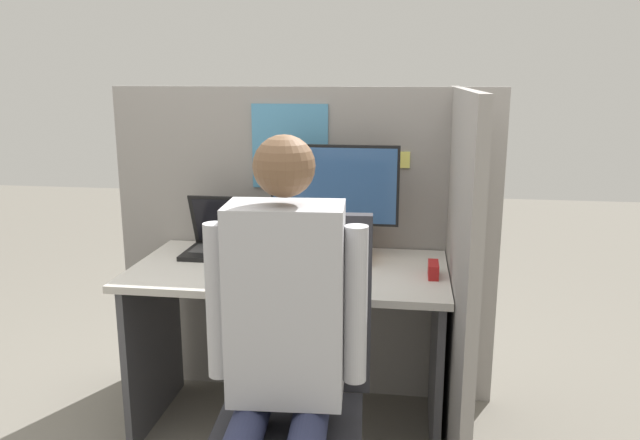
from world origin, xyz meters
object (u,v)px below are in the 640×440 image
paper_box (334,248)px  office_chair (296,387)px  carrot_toy (313,274)px  stapler (433,270)px  laptop (221,242)px  monitor (334,191)px  person (282,339)px

paper_box → office_chair: size_ratio=0.27×
paper_box → carrot_toy: (-0.04, -0.33, -0.02)m
stapler → paper_box: bearing=153.6°
laptop → stapler: laptop is taller
monitor → person: person is taller
monitor → person: bearing=-91.7°
office_chair → monitor: bearing=88.8°
laptop → person: bearing=-63.9°
monitor → carrot_toy: monitor is taller
stapler → office_chair: (-0.45, -0.63, -0.22)m
paper_box → laptop: bearing=-179.1°
person → carrot_toy: bearing=91.3°
paper_box → stapler: (0.43, -0.21, -0.01)m
paper_box → office_chair: bearing=-91.2°
laptop → stapler: 0.97m
monitor → stapler: size_ratio=4.68×
carrot_toy → office_chair: office_chair is taller
laptop → carrot_toy: (0.47, -0.32, -0.03)m
office_chair → laptop: bearing=120.8°
monitor → office_chair: (-0.02, -0.84, -0.50)m
carrot_toy → paper_box: bearing=82.3°
monitor → laptop: monitor is taller
paper_box → carrot_toy: 0.33m
monitor → carrot_toy: bearing=-97.6°
monitor → stapler: monitor is taller
monitor → person: size_ratio=0.41×
paper_box → laptop: laptop is taller
laptop → office_chair: office_chair is taller
person → stapler: bearing=59.8°
carrot_toy → person: person is taller
monitor → person: (-0.03, -1.01, -0.26)m
paper_box → person: 1.00m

